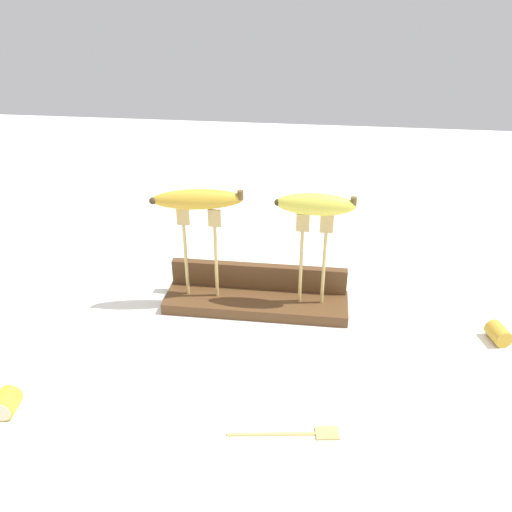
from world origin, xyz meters
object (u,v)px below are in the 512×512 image
fork_stand_right (313,253)px  banana_raised_left (197,200)px  banana_chunk_far (498,333)px  banana_raised_right (316,205)px  fork_stand_left (200,246)px  banana_chunk_near (6,403)px  fork_fallen_near (299,433)px

fork_stand_right → banana_raised_left: banana_raised_left is taller
fork_stand_right → banana_raised_left: size_ratio=1.08×
fork_stand_right → banana_chunk_far: 0.39m
banana_chunk_far → fork_stand_right: bearing=171.7°
fork_stand_right → banana_raised_right: banana_raised_right is taller
fork_stand_left → banana_raised_right: (0.23, 0.00, 0.10)m
banana_raised_left → banana_chunk_near: (-0.25, -0.35, -0.22)m
fork_stand_left → banana_raised_left: (-0.00, -0.00, 0.10)m
banana_raised_left → fork_fallen_near: size_ratio=1.05×
banana_raised_left → fork_fallen_near: (0.22, -0.34, -0.24)m
fork_stand_left → banana_chunk_far: size_ratio=3.60×
fork_stand_left → banana_chunk_far: (0.59, -0.05, -0.12)m
fork_stand_left → fork_stand_right: bearing=0.0°
fork_stand_right → banana_chunk_near: bearing=-143.5°
banana_chunk_near → banana_raised_right: bearing=36.5°
banana_raised_right → banana_chunk_near: banana_raised_right is taller
banana_raised_right → fork_fallen_near: size_ratio=0.89×
fork_stand_left → banana_raised_right: bearing=0.0°
fork_stand_left → fork_fallen_near: 0.43m
banana_raised_left → banana_chunk_far: banana_raised_left is taller
banana_raised_left → banana_raised_right: size_ratio=1.18×
fork_fallen_near → banana_chunk_far: banana_chunk_far is taller
fork_stand_right → fork_stand_left: bearing=-180.0°
fork_fallen_near → fork_stand_right: bearing=89.4°
banana_raised_right → banana_raised_left: bearing=-180.0°
banana_raised_right → banana_chunk_near: size_ratio=3.35×
fork_stand_left → banana_raised_left: size_ratio=1.08×
banana_chunk_far → banana_chunk_near: bearing=-160.3°
fork_stand_right → banana_raised_right: (-0.00, 0.00, 0.10)m
fork_stand_right → banana_raised_left: bearing=-180.0°
fork_stand_right → fork_fallen_near: size_ratio=1.13×
fork_fallen_near → banana_chunk_near: 0.47m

